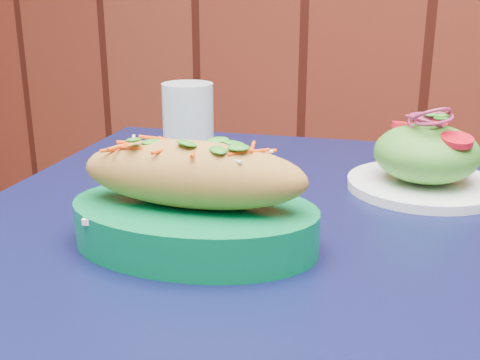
% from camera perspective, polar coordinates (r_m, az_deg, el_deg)
% --- Properties ---
extents(cafe_table, '(0.91, 0.91, 0.75)m').
position_cam_1_polar(cafe_table, '(0.73, 5.92, -10.38)').
color(cafe_table, black).
rests_on(cafe_table, ground).
extents(banh_mi_basket, '(0.28, 0.20, 0.12)m').
position_cam_1_polar(banh_mi_basket, '(0.61, -4.43, -2.16)').
color(banh_mi_basket, '#036E39').
rests_on(banh_mi_basket, cafe_table).
extents(salad_plate, '(0.20, 0.20, 0.11)m').
position_cam_1_polar(salad_plate, '(0.82, 17.23, 1.87)').
color(salad_plate, white).
rests_on(salad_plate, cafe_table).
extents(water_glass, '(0.07, 0.07, 0.12)m').
position_cam_1_polar(water_glass, '(0.89, -4.92, 5.26)').
color(water_glass, silver).
rests_on(water_glass, cafe_table).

